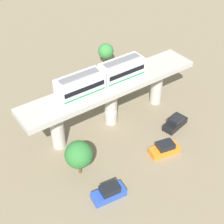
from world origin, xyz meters
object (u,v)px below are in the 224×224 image
parked_car_blue (109,193)px  tree_mid_lot (79,155)px  tree_far_corner (106,51)px  tree_near_viaduct (111,80)px  train (102,78)px  parked_car_black (175,123)px  parked_car_orange (165,149)px

parked_car_blue → tree_mid_lot: (-5.40, -0.86, 2.61)m
tree_far_corner → tree_near_viaduct: bearing=-29.7°
tree_near_viaduct → tree_mid_lot: bearing=-48.6°
train → parked_car_black: size_ratio=3.03×
tree_near_viaduct → tree_mid_lot: tree_mid_lot is taller
tree_near_viaduct → parked_car_blue: bearing=-35.8°
tree_mid_lot → parked_car_blue: bearing=9.1°
tree_near_viaduct → tree_mid_lot: (11.58, -13.13, -0.10)m
parked_car_black → parked_car_blue: 16.54m
tree_mid_lot → tree_far_corner: tree_mid_lot is taller
tree_near_viaduct → tree_mid_lot: 17.50m
parked_car_blue → tree_far_corner: tree_far_corner is taller
parked_car_black → tree_far_corner: bearing=164.2°
parked_car_orange → tree_far_corner: tree_far_corner is taller
parked_car_orange → parked_car_blue: bearing=-68.6°
parked_car_orange → parked_car_black: (-3.24, 5.16, 0.00)m
parked_car_blue → parked_car_orange: bearing=106.4°
train → tree_mid_lot: bearing=-51.6°
parked_car_black → tree_mid_lot: bearing=-103.5°
tree_near_viaduct → tree_far_corner: (-8.78, 5.00, -0.16)m
train → parked_car_black: bearing=53.8°
parked_car_orange → tree_far_corner: (-24.08, 6.63, 2.55)m
parked_car_orange → parked_car_black: size_ratio=1.00×
parked_car_blue → tree_far_corner: bearing=153.7°
parked_car_black → tree_near_viaduct: (-12.06, -3.54, 2.71)m
train → parked_car_blue: bearing=-30.7°
tree_far_corner → parked_car_black: bearing=-4.0°
train → parked_car_orange: (9.81, 3.82, -8.03)m
parked_car_black → parked_car_blue: (4.91, -15.80, 0.00)m
parked_car_black → parked_car_orange: bearing=-69.6°
parked_car_orange → tree_near_viaduct: bearing=-173.6°
train → tree_near_viaduct: size_ratio=2.66×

